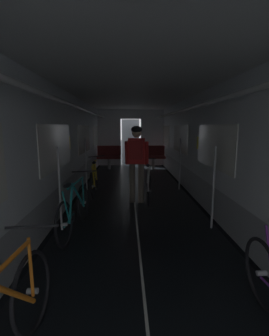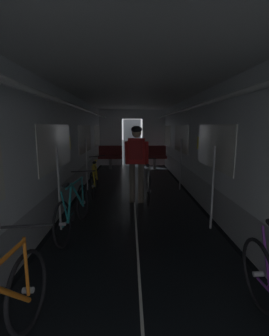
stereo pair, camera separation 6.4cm
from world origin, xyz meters
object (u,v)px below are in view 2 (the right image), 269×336
bicycle_white_in_aisle (149,183)px  bench_seat_far_left (110,155)px  bench_seat_far_right (154,155)px  bicycle_yellow (94,180)px  bicycle_teal (74,209)px  person_cyclist_aisle (136,156)px

bicycle_white_in_aisle → bench_seat_far_left: bearing=106.3°
bench_seat_far_right → bicycle_yellow: bench_seat_far_right is taller
bicycle_teal → bicycle_white_in_aisle: (1.37, 1.80, -0.00)m
bench_seat_far_right → person_cyclist_aisle: person_cyclist_aisle is taller
bench_seat_far_left → bicycle_teal: size_ratio=0.58×
bench_seat_far_right → person_cyclist_aisle: 4.63m
bench_seat_far_left → person_cyclist_aisle: size_ratio=0.57×
bicycle_teal → bicycle_white_in_aisle: same height
bench_seat_far_right → bicycle_teal: 6.35m
bicycle_teal → bicycle_yellow: 2.25m
person_cyclist_aisle → bench_seat_far_left: bearing=101.8°
bicycle_yellow → bench_seat_far_right: bearing=63.4°
bench_seat_far_left → person_cyclist_aisle: bearing=-78.2°
bench_seat_far_left → bicycle_white_in_aisle: 4.44m
bicycle_teal → person_cyclist_aisle: (1.07, 1.53, 0.69)m
bicycle_yellow → bench_seat_far_left: bearing=88.4°
person_cyclist_aisle → bicycle_teal: bearing=-124.9°
bench_seat_far_left → person_cyclist_aisle: person_cyclist_aisle is taller
bench_seat_far_left → bicycle_yellow: 3.81m
bicycle_teal → person_cyclist_aisle: person_cyclist_aisle is taller
bench_seat_far_left → person_cyclist_aisle: 4.65m
person_cyclist_aisle → bicycle_white_in_aisle: size_ratio=1.02×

